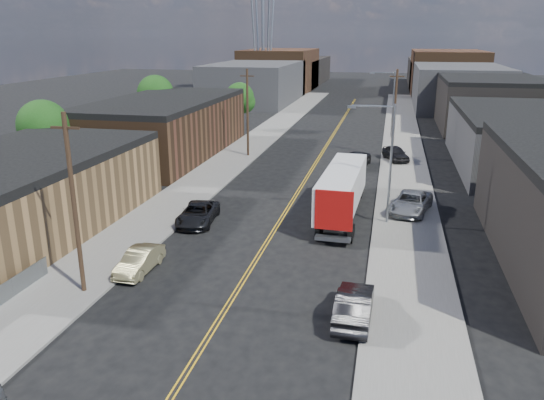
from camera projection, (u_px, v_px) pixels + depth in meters
The scene contains 29 objects.
ground at pixel (332, 136), 74.24m from camera, with size 260.00×260.00×0.00m, color black.
centerline at pixel (318, 160), 60.27m from camera, with size 0.32×120.00×0.01m, color gold.
sidewalk_left at pixel (237, 155), 62.22m from camera, with size 5.00×140.00×0.15m, color slate.
sidewalk_right at pixel (403, 163), 58.28m from camera, with size 5.00×140.00×0.15m, color slate.
warehouse_tan at pixel (18, 193), 38.03m from camera, with size 12.00×22.00×5.60m.
warehouse_brown at pixel (165, 127), 62.09m from camera, with size 12.00×26.00×6.60m.
industrial_right_b at pixel (527, 140), 55.72m from camera, with size 14.00×24.00×6.10m.
industrial_right_c at pixel (488, 103), 79.70m from camera, with size 14.00×22.00×7.60m.
skyline_left_a at pixel (256, 83), 109.78m from camera, with size 16.00×30.00×8.00m, color #313133.
skyline_right_a at pixel (458, 87), 101.47m from camera, with size 16.00×30.00×8.00m, color #313133.
skyline_left_b at pixel (280, 70), 132.76m from camera, with size 16.00×26.00×10.00m, color #452D1B.
skyline_right_b at pixel (447, 73), 124.44m from camera, with size 16.00×26.00×10.00m, color #452D1B.
skyline_left_c at pixel (294, 71), 151.83m from camera, with size 16.00×40.00×7.00m, color black.
skyline_right_c at pixel (439, 73), 143.51m from camera, with size 16.00×40.00×7.00m, color black.
streetlight_near at pixel (386, 155), 38.47m from camera, with size 3.39×0.25×9.00m.
streetlight_far at pixel (390, 99), 71.06m from camera, with size 3.39×0.25×9.00m.
utility_pole_left_near at pixel (74, 204), 27.85m from camera, with size 1.60×0.26×10.00m.
utility_pole_left_far at pixel (248, 112), 60.43m from camera, with size 1.60×0.26×10.00m.
utility_pole_right at pixel (395, 113), 59.82m from camera, with size 1.60×0.26×10.00m.
tree_left_near at pixel (44, 129), 49.73m from camera, with size 4.85×4.76×7.91m.
tree_left_mid at pixel (156, 96), 72.91m from camera, with size 5.10×5.04×8.37m.
tree_left_far at pixel (240, 99), 77.63m from camera, with size 4.35×4.20×6.97m.
semi_truck at pixel (344, 186), 41.99m from camera, with size 2.99×14.97×3.90m.
car_left_b at pixel (139, 261), 31.77m from camera, with size 1.49×4.28×1.41m, color #878058.
car_left_c at pixel (198, 214), 39.97m from camera, with size 2.47×5.36×1.49m, color black.
car_right_oncoming at pixel (354, 305), 26.36m from camera, with size 1.73×4.95×1.63m, color black.
car_right_lot_a at pixel (411, 202), 42.00m from camera, with size 2.60×5.65×1.57m, color #AAACB0.
car_right_lot_c at pixel (396, 153), 59.21m from camera, with size 1.88×4.67×1.59m, color black.
car_ahead_truck at pixel (356, 160), 56.88m from camera, with size 2.50×5.41×1.50m, color black.
Camera 1 is at (7.74, -13.59, 13.72)m, focal length 35.00 mm.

